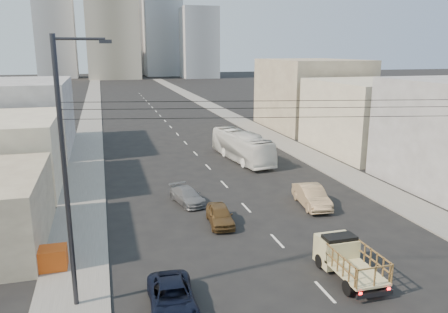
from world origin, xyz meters
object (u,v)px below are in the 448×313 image
sedan_grey (187,196)px  navy_pickup (172,298)px  sedan_brown (220,215)px  streetlamp_left (67,170)px  city_bus (242,146)px  sedan_tan (312,196)px  crate_stack (49,258)px  flatbed_pickup (347,257)px

sedan_grey → navy_pickup: bearing=-117.0°
navy_pickup → sedan_brown: sedan_brown is taller
streetlamp_left → sedan_grey: bearing=58.7°
city_bus → sedan_tan: size_ratio=2.30×
sedan_brown → sedan_grey: (-1.31, 4.66, -0.06)m
navy_pickup → crate_stack: (-5.67, 5.37, 0.08)m
sedan_tan → crate_stack: sedan_tan is taller
streetlamp_left → navy_pickup: bearing=-20.6°
navy_pickup → city_bus: size_ratio=0.41×
flatbed_pickup → sedan_brown: (-4.45, 8.45, -0.45)m
city_bus → crate_stack: 26.23m
sedan_grey → streetlamp_left: 15.39m
sedan_brown → sedan_tan: 7.65m
crate_stack → sedan_grey: bearing=42.7°
sedan_grey → sedan_brown: bearing=-87.6°
sedan_tan → crate_stack: bearing=-157.1°
navy_pickup → sedan_tan: bearing=43.6°
sedan_tan → streetlamp_left: (-16.20, -9.04, 5.66)m
sedan_brown → navy_pickup: bearing=-112.5°
navy_pickup → streetlamp_left: streetlamp_left is taller
streetlamp_left → crate_stack: streetlamp_left is taller
flatbed_pickup → city_bus: city_bus is taller
city_bus → sedan_grey: 14.14m
flatbed_pickup → sedan_brown: bearing=117.8°
flatbed_pickup → crate_stack: bearing=162.0°
sedan_tan → crate_stack: 18.55m
crate_stack → sedan_tan: bearing=16.3°
sedan_grey → crate_stack: (-9.00, -8.32, 0.10)m
sedan_tan → streetlamp_left: 19.40m
flatbed_pickup → sedan_grey: 14.33m
flatbed_pickup → sedan_tan: (3.04, 9.99, -0.32)m
city_bus → sedan_brown: (-6.78, -16.22, -0.85)m
sedan_brown → streetlamp_left: bearing=-134.5°
city_bus → crate_stack: (-17.09, -19.87, -0.81)m
city_bus → flatbed_pickup: bearing=-102.3°
crate_stack → sedan_brown: bearing=19.5°
sedan_tan → sedan_grey: (-8.80, 3.12, -0.19)m
flatbed_pickup → city_bus: bearing=84.6°
flatbed_pickup → navy_pickup: bearing=-176.4°
city_bus → sedan_grey: bearing=-131.9°
city_bus → crate_stack: size_ratio=5.99×
sedan_brown → streetlamp_left: size_ratio=0.32×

